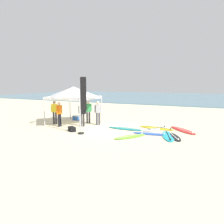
% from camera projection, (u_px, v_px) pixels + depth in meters
% --- Properties ---
extents(ground_plane, '(80.00, 80.00, 0.00)m').
position_uv_depth(ground_plane, '(106.00, 129.00, 13.31)').
color(ground_plane, beige).
extents(sea, '(80.00, 36.00, 0.10)m').
position_uv_depth(sea, '(177.00, 97.00, 43.53)').
color(sea, '#568499').
rests_on(sea, ground).
extents(canopy_tent, '(3.07, 3.07, 2.75)m').
position_uv_depth(canopy_tent, '(74.00, 92.00, 14.67)').
color(canopy_tent, '#B7B7BC').
rests_on(canopy_tent, ground).
extents(surfboard_red, '(2.07, 2.24, 0.19)m').
position_uv_depth(surfboard_red, '(183.00, 130.00, 12.90)').
color(surfboard_red, red).
rests_on(surfboard_red, ground).
extents(surfboard_black, '(1.31, 2.03, 0.19)m').
position_uv_depth(surfboard_black, '(174.00, 136.00, 11.37)').
color(surfboard_black, black).
rests_on(surfboard_black, ground).
extents(surfboard_teal, '(2.38, 0.73, 0.19)m').
position_uv_depth(surfboard_teal, '(125.00, 129.00, 13.36)').
color(surfboard_teal, '#19847F').
rests_on(surfboard_teal, ground).
extents(surfboard_lime, '(1.62, 2.02, 0.19)m').
position_uv_depth(surfboard_lime, '(130.00, 136.00, 11.36)').
color(surfboard_lime, '#7AD12D').
rests_on(surfboard_lime, ground).
extents(surfboard_yellow, '(2.40, 0.93, 0.19)m').
position_uv_depth(surfboard_yellow, '(156.00, 128.00, 13.50)').
color(surfboard_yellow, yellow).
rests_on(surfboard_yellow, ground).
extents(surfboard_blue, '(2.05, 0.79, 0.19)m').
position_uv_depth(surfboard_blue, '(150.00, 134.00, 12.01)').
color(surfboard_blue, blue).
rests_on(surfboard_blue, ground).
extents(surfboard_cyan, '(1.27, 2.45, 0.19)m').
position_uv_depth(surfboard_cyan, '(168.00, 136.00, 11.46)').
color(surfboard_cyan, '#23B2CC').
rests_on(surfboard_cyan, ground).
extents(surfboard_white, '(1.53, 2.03, 0.19)m').
position_uv_depth(surfboard_white, '(156.00, 129.00, 13.23)').
color(surfboard_white, white).
rests_on(surfboard_white, ground).
extents(person_grey, '(0.43, 0.40, 1.71)m').
position_uv_depth(person_grey, '(98.00, 111.00, 14.59)').
color(person_grey, '#383842').
rests_on(person_grey, ground).
extents(person_yellow, '(0.53, 0.31, 1.71)m').
position_uv_depth(person_yellow, '(55.00, 111.00, 14.90)').
color(person_yellow, '#2D2D33').
rests_on(person_yellow, ground).
extents(person_green, '(0.40, 0.43, 1.71)m').
position_uv_depth(person_green, '(88.00, 110.00, 15.22)').
color(person_green, '#383842').
rests_on(person_green, ground).
extents(person_black, '(0.54, 0.28, 1.71)m').
position_uv_depth(person_black, '(82.00, 112.00, 14.08)').
color(person_black, '#2D2D33').
rests_on(person_black, ground).
extents(person_orange, '(0.23, 0.55, 1.71)m').
position_uv_depth(person_orange, '(59.00, 112.00, 14.02)').
color(person_orange, black).
rests_on(person_orange, ground).
extents(banner_flag, '(0.60, 0.36, 3.40)m').
position_uv_depth(banner_flag, '(82.00, 108.00, 11.82)').
color(banner_flag, '#99999E').
rests_on(banner_flag, ground).
extents(gear_bag_near_tent, '(0.68, 0.60, 0.28)m').
position_uv_depth(gear_bag_near_tent, '(72.00, 129.00, 12.75)').
color(gear_bag_near_tent, black).
rests_on(gear_bag_near_tent, ground).
extents(cooler_box, '(0.50, 0.36, 0.39)m').
position_uv_depth(cooler_box, '(76.00, 118.00, 16.56)').
color(cooler_box, '#2D60B7').
rests_on(cooler_box, ground).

